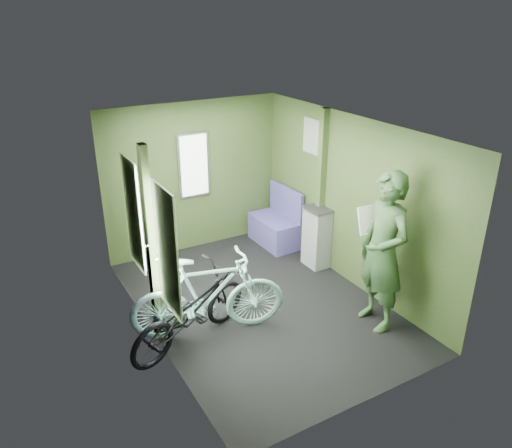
{
  "coord_description": "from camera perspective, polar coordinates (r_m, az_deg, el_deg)",
  "views": [
    {
      "loc": [
        -2.78,
        -4.73,
        3.55
      ],
      "look_at": [
        0.0,
        0.1,
        1.1
      ],
      "focal_mm": 35.0,
      "sensor_mm": 36.0,
      "label": 1
    }
  ],
  "objects": [
    {
      "name": "waste_box",
      "position": [
        7.31,
        6.93,
        -1.5
      ],
      "size": [
        0.27,
        0.37,
        0.91
      ],
      "primitive_type": "cube",
      "color": "gray",
      "rests_on": "ground"
    },
    {
      "name": "passenger",
      "position": [
        5.89,
        14.33,
        -3.15
      ],
      "size": [
        0.52,
        0.74,
        1.92
      ],
      "rotation": [
        0.0,
        0.0,
        -1.66
      ],
      "color": "#33532D",
      "rests_on": "ground"
    },
    {
      "name": "bicycle_black",
      "position": [
        5.92,
        -7.24,
        -13.36
      ],
      "size": [
        1.79,
        1.2,
        0.93
      ],
      "primitive_type": "imported",
      "rotation": [
        0.0,
        -0.11,
        1.92
      ],
      "color": "black",
      "rests_on": "ground"
    },
    {
      "name": "bicycle_mint",
      "position": [
        6.03,
        -5.27,
        -12.48
      ],
      "size": [
        1.89,
        1.09,
        1.13
      ],
      "primitive_type": "imported",
      "rotation": [
        0.0,
        -0.13,
        1.3
      ],
      "color": "#91D4CE",
      "rests_on": "ground"
    },
    {
      "name": "room",
      "position": [
        5.9,
        -0.02,
        2.71
      ],
      "size": [
        4.0,
        4.02,
        2.31
      ],
      "color": "black",
      "rests_on": "ground"
    },
    {
      "name": "bench_seat",
      "position": [
        8.02,
        2.28,
        -0.4
      ],
      "size": [
        0.5,
        0.88,
        0.93
      ],
      "rotation": [
        0.0,
        0.0,
        0.01
      ],
      "color": "navy",
      "rests_on": "ground"
    }
  ]
}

